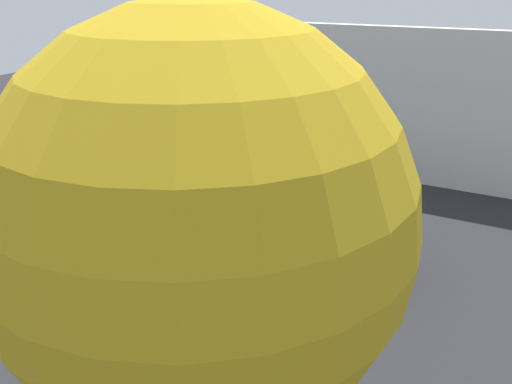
{
  "coord_description": "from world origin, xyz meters",
  "views": [
    {
      "loc": [
        -4.64,
        7.58,
        4.62
      ],
      "look_at": [
        -0.6,
        0.0,
        1.1
      ],
      "focal_mm": 36.51,
      "sensor_mm": 36.0,
      "label": 1
    }
  ],
  "objects": [
    {
      "name": "tree_background",
      "position": [
        -3.15,
        5.42,
        3.37
      ],
      "size": [
        2.35,
        2.35,
        4.56
      ],
      "color": "brown",
      "rests_on": "ground_plane"
    },
    {
      "name": "building_facade",
      "position": [
        -0.86,
        -4.89,
        1.81
      ],
      "size": [
        11.58,
        0.36,
        3.63
      ],
      "primitive_type": "cube",
      "color": "silver",
      "rests_on": "ground_plane"
    },
    {
      "name": "ground_plane",
      "position": [
        0.0,
        0.0,
        0.0
      ],
      "size": [
        40.0,
        40.0,
        0.0
      ],
      "primitive_type": "plane",
      "color": "#262628"
    },
    {
      "name": "pickup_truck",
      "position": [
        0.38,
        -0.0,
        0.98
      ],
      "size": [
        6.05,
        2.06,
        2.23
      ],
      "color": "black",
      "rests_on": "ground_plane"
    }
  ]
}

